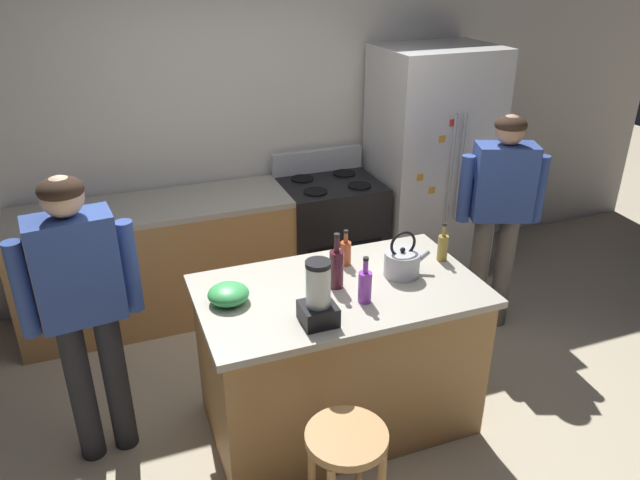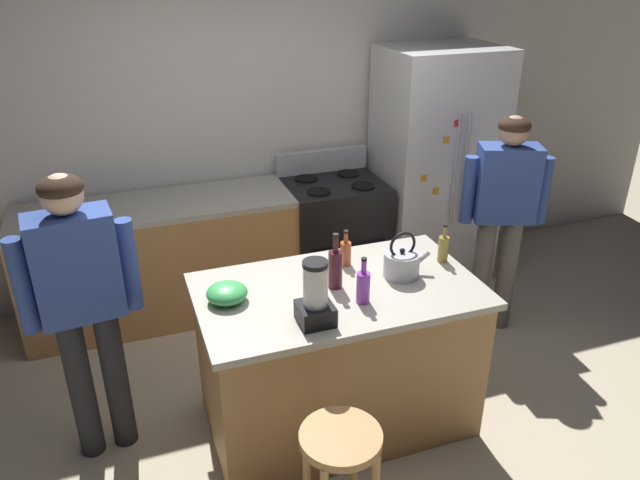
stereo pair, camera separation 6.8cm
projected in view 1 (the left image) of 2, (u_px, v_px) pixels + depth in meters
The scene contains 16 objects.
ground_plane at pixel (338, 418), 3.67m from camera, with size 14.00×14.00×0.00m, color beige.
back_wall at pixel (245, 120), 4.73m from camera, with size 8.00×0.10×2.70m, color silver.
kitchen_island at pixel (339, 356), 3.47m from camera, with size 1.53×0.88×0.91m.
back_counter_run at pixel (160, 262), 4.53m from camera, with size 2.00×0.64×0.91m.
refrigerator at pixel (430, 166), 4.98m from camera, with size 0.90×0.73×1.90m.
stove_range at pixel (330, 234), 4.93m from camera, with size 0.76×0.65×1.09m.
person_by_island_left at pixel (82, 298), 3.03m from camera, with size 0.60×0.26×1.63m.
person_by_sink_right at pixel (500, 204), 4.20m from camera, with size 0.58×0.35×1.59m.
bar_stool at pixel (346, 462), 2.65m from camera, with size 0.36×0.36×0.70m.
blender_appliance at pixel (318, 297), 2.91m from camera, with size 0.17×0.17×0.33m.
bottle_wine at pixel (336, 268), 3.24m from camera, with size 0.08×0.08×0.32m.
bottle_soda at pixel (365, 286), 3.11m from camera, with size 0.07×0.07×0.26m.
bottle_vinegar at pixel (443, 247), 3.53m from camera, with size 0.06×0.06×0.24m.
bottle_cooking_sauce at pixel (346, 252), 3.49m from camera, with size 0.06×0.06×0.22m.
mixing_bowl at pixel (228, 294), 3.12m from camera, with size 0.21×0.21×0.10m, color #3FB259.
tea_kettle at pixel (402, 262), 3.37m from camera, with size 0.28×0.20×0.27m.
Camera 1 is at (-1.11, -2.62, 2.57)m, focal length 34.20 mm.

